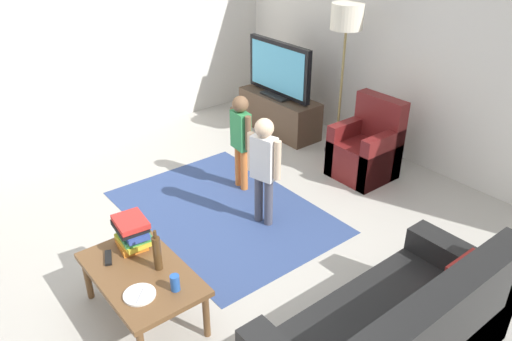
# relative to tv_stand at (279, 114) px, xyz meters

# --- Properties ---
(ground) EXTENTS (7.80, 7.80, 0.00)m
(ground) POSITION_rel_tv_stand_xyz_m (1.63, -2.30, -0.24)
(ground) COLOR #B2ADA3
(wall_back) EXTENTS (6.00, 0.12, 2.70)m
(wall_back) POSITION_rel_tv_stand_xyz_m (1.63, 0.70, 1.11)
(wall_back) COLOR silver
(wall_back) RESTS_ON ground
(wall_left) EXTENTS (0.12, 6.00, 2.70)m
(wall_left) POSITION_rel_tv_stand_xyz_m (-1.37, -2.30, 1.11)
(wall_left) COLOR silver
(wall_left) RESTS_ON ground
(area_rug) EXTENTS (2.20, 1.60, 0.01)m
(area_rug) POSITION_rel_tv_stand_xyz_m (1.18, -1.75, -0.24)
(area_rug) COLOR #33477A
(area_rug) RESTS_ON ground
(tv_stand) EXTENTS (1.20, 0.44, 0.50)m
(tv_stand) POSITION_rel_tv_stand_xyz_m (0.00, 0.00, 0.00)
(tv_stand) COLOR #4C3828
(tv_stand) RESTS_ON ground
(tv) EXTENTS (1.10, 0.28, 0.71)m
(tv) POSITION_rel_tv_stand_xyz_m (-0.00, -0.02, 0.60)
(tv) COLOR black
(tv) RESTS_ON tv_stand
(armchair) EXTENTS (0.60, 0.60, 0.90)m
(armchair) POSITION_rel_tv_stand_xyz_m (1.54, -0.04, 0.05)
(armchair) COLOR maroon
(armchair) RESTS_ON ground
(floor_lamp) EXTENTS (0.36, 0.36, 1.78)m
(floor_lamp) POSITION_rel_tv_stand_xyz_m (0.92, 0.15, 1.30)
(floor_lamp) COLOR #262626
(floor_lamp) RESTS_ON ground
(child_near_tv) EXTENTS (0.35, 0.17, 1.04)m
(child_near_tv) POSITION_rel_tv_stand_xyz_m (0.89, -1.31, 0.38)
(child_near_tv) COLOR orange
(child_near_tv) RESTS_ON ground
(child_center) EXTENTS (0.35, 0.18, 1.08)m
(child_center) POSITION_rel_tv_stand_xyz_m (1.56, -1.55, 0.41)
(child_center) COLOR #4C4C59
(child_center) RESTS_ON ground
(coffee_table) EXTENTS (1.00, 0.60, 0.42)m
(coffee_table) POSITION_rel_tv_stand_xyz_m (1.97, -3.03, 0.13)
(coffee_table) COLOR brown
(coffee_table) RESTS_ON ground
(book_stack) EXTENTS (0.31, 0.26, 0.25)m
(book_stack) POSITION_rel_tv_stand_xyz_m (1.67, -2.93, 0.31)
(book_stack) COLOR orange
(book_stack) RESTS_ON coffee_table
(bottle) EXTENTS (0.06, 0.06, 0.33)m
(bottle) POSITION_rel_tv_stand_xyz_m (2.02, -2.91, 0.32)
(bottle) COLOR #4C3319
(bottle) RESTS_ON coffee_table
(tv_remote) EXTENTS (0.18, 0.11, 0.02)m
(tv_remote) POSITION_rel_tv_stand_xyz_m (1.69, -3.15, 0.19)
(tv_remote) COLOR black
(tv_remote) RESTS_ON coffee_table
(soda_can) EXTENTS (0.07, 0.07, 0.12)m
(soda_can) POSITION_rel_tv_stand_xyz_m (2.29, -2.93, 0.24)
(soda_can) COLOR #2659B2
(soda_can) RESTS_ON coffee_table
(plate) EXTENTS (0.22, 0.22, 0.02)m
(plate) POSITION_rel_tv_stand_xyz_m (2.19, -3.15, 0.18)
(plate) COLOR white
(plate) RESTS_ON coffee_table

